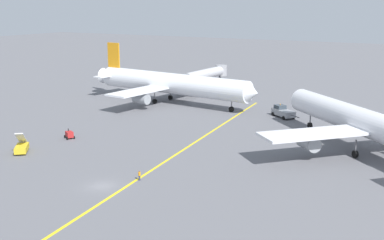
{
  "coord_description": "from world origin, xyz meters",
  "views": [
    {
      "loc": [
        45.2,
        -52.3,
        25.96
      ],
      "look_at": [
        -1.1,
        28.49,
        4.0
      ],
      "focal_mm": 46.01,
      "sensor_mm": 36.0,
      "label": 1
    }
  ],
  "objects": [
    {
      "name": "ground_plane",
      "position": [
        0.0,
        0.0,
        0.0
      ],
      "size": [
        600.0,
        600.0,
        0.0
      ],
      "primitive_type": "plane",
      "color": "slate"
    },
    {
      "name": "taxiway_stripe",
      "position": [
        2.26,
        10.0,
        0.0
      ],
      "size": [
        14.1,
        119.28,
        0.01
      ],
      "primitive_type": "cube",
      "rotation": [
        0.0,
        0.0,
        0.11
      ],
      "color": "yellow",
      "rests_on": "ground"
    },
    {
      "name": "airliner_at_gate_left",
      "position": [
        -24.45,
        57.86,
        5.25
      ],
      "size": [
        52.08,
        39.64,
        15.21
      ],
      "color": "white",
      "rests_on": "ground"
    },
    {
      "name": "airliner_being_pushed",
      "position": [
        29.6,
        36.76,
        5.33
      ],
      "size": [
        40.12,
        37.93,
        16.01
      ],
      "color": "silver",
      "rests_on": "ground"
    },
    {
      "name": "pushback_tug",
      "position": [
        7.51,
        56.54,
        1.26
      ],
      "size": [
        8.55,
        7.06,
        2.97
      ],
      "color": "gray",
      "rests_on": "ground"
    },
    {
      "name": "gse_gpu_cart_small",
      "position": [
        -22.71,
        17.26,
        0.79
      ],
      "size": [
        2.62,
        2.43,
        1.9
      ],
      "color": "red",
      "rests_on": "ground"
    },
    {
      "name": "gse_stair_truck_yellow",
      "position": [
        -23.43,
        5.92,
        1.03
      ],
      "size": [
        4.43,
        4.73,
        4.06
      ],
      "color": "gold",
      "rests_on": "ground"
    },
    {
      "name": "ground_crew_ramp_agent_by_cones",
      "position": [
        3.35,
        4.72,
        0.8
      ],
      "size": [
        0.36,
        0.48,
        1.54
      ],
      "color": "#2D3351",
      "rests_on": "ground"
    },
    {
      "name": "jet_bridge",
      "position": [
        -28.89,
        87.6,
        4.15
      ],
      "size": [
        4.25,
        23.79,
        5.92
      ],
      "color": "#B7B7BC",
      "rests_on": "ground"
    }
  ]
}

